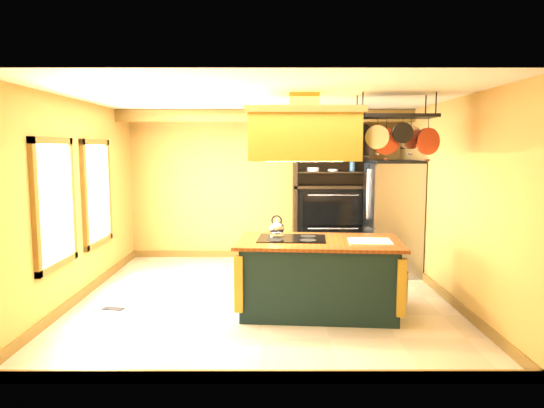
{
  "coord_description": "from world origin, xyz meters",
  "views": [
    {
      "loc": [
        0.11,
        -6.52,
        2.05
      ],
      "look_at": [
        0.12,
        0.3,
        1.26
      ],
      "focal_mm": 32.0,
      "sensor_mm": 36.0,
      "label": 1
    }
  ],
  "objects_px": {
    "pot_rack": "(396,127)",
    "hutch": "(330,210)",
    "refrigerator": "(392,220)",
    "range_hood": "(303,132)",
    "kitchen_island": "(318,276)"
  },
  "relations": [
    {
      "from": "kitchen_island",
      "to": "refrigerator",
      "type": "height_order",
      "value": "refrigerator"
    },
    {
      "from": "refrigerator",
      "to": "hutch",
      "type": "distance_m",
      "value": 1.28
    },
    {
      "from": "refrigerator",
      "to": "hutch",
      "type": "bearing_deg",
      "value": 134.81
    },
    {
      "from": "refrigerator",
      "to": "range_hood",
      "type": "bearing_deg",
      "value": -129.2
    },
    {
      "from": "range_hood",
      "to": "kitchen_island",
      "type": "bearing_deg",
      "value": 0.24
    },
    {
      "from": "range_hood",
      "to": "refrigerator",
      "type": "distance_m",
      "value": 2.86
    },
    {
      "from": "kitchen_island",
      "to": "pot_rack",
      "type": "height_order",
      "value": "pot_rack"
    },
    {
      "from": "kitchen_island",
      "to": "refrigerator",
      "type": "bearing_deg",
      "value": 59.2
    },
    {
      "from": "kitchen_island",
      "to": "pot_rack",
      "type": "distance_m",
      "value": 2.05
    },
    {
      "from": "kitchen_island",
      "to": "hutch",
      "type": "bearing_deg",
      "value": 84.97
    },
    {
      "from": "pot_rack",
      "to": "hutch",
      "type": "relative_size",
      "value": 0.43
    },
    {
      "from": "kitchen_island",
      "to": "hutch",
      "type": "xyz_separation_m",
      "value": [
        0.49,
        2.86,
        0.45
      ]
    },
    {
      "from": "kitchen_island",
      "to": "hutch",
      "type": "height_order",
      "value": "hutch"
    },
    {
      "from": "kitchen_island",
      "to": "range_hood",
      "type": "distance_m",
      "value": 1.78
    },
    {
      "from": "hutch",
      "to": "pot_rack",
      "type": "bearing_deg",
      "value": -81.61
    }
  ]
}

